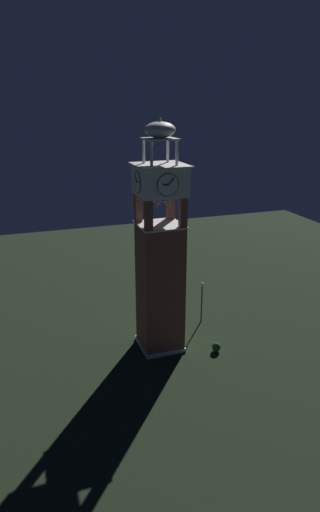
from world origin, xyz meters
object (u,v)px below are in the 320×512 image
(clock_tower, at_px, (160,263))
(park_bench, at_px, (147,320))
(lamp_post, at_px, (202,295))
(trash_bin, at_px, (160,311))

(clock_tower, relative_size, park_bench, 11.53)
(clock_tower, bearing_deg, park_bench, -91.51)
(clock_tower, xyz_separation_m, lamp_post, (-5.23, -2.87, -4.96))
(clock_tower, distance_m, lamp_post, 7.76)
(park_bench, distance_m, lamp_post, 5.75)
(park_bench, height_order, lamp_post, lamp_post)
(lamp_post, height_order, trash_bin, lamp_post)
(park_bench, bearing_deg, clock_tower, 88.49)
(trash_bin, bearing_deg, lamp_post, 140.31)
(clock_tower, distance_m, park_bench, 8.35)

